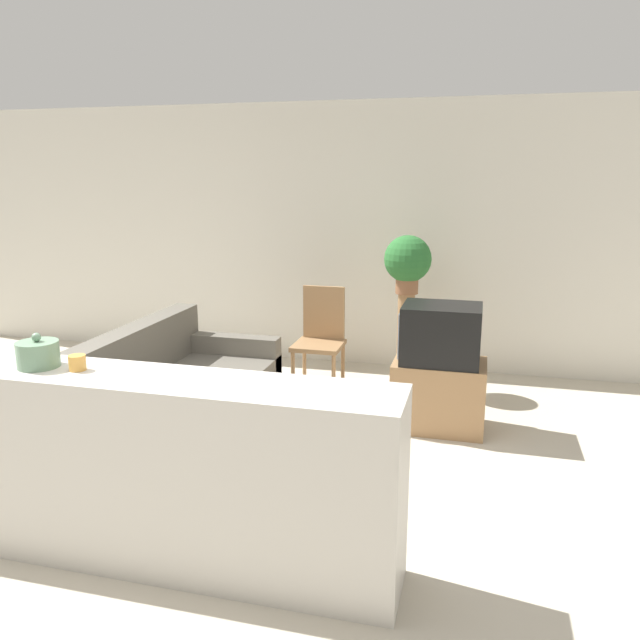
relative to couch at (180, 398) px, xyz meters
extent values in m
plane|color=beige|center=(0.46, -1.23, -0.28)|extent=(14.00, 14.00, 0.00)
cube|color=silver|center=(0.46, 2.20, 1.07)|extent=(9.00, 0.06, 2.70)
cube|color=#605B51|center=(0.05, 0.00, -0.07)|extent=(0.99, 1.76, 0.42)
cube|color=#605B51|center=(-0.34, 0.00, 0.35)|extent=(0.20, 1.76, 0.41)
cube|color=#605B51|center=(0.05, -0.80, 0.01)|extent=(0.99, 0.16, 0.59)
cube|color=#605B51|center=(0.05, 0.80, 0.01)|extent=(0.99, 0.16, 0.59)
cube|color=#9E754C|center=(1.95, 0.61, -0.01)|extent=(0.72, 0.50, 0.55)
cube|color=black|center=(1.95, 0.61, 0.49)|extent=(0.60, 0.47, 0.45)
cube|color=#939EB2|center=(1.65, 0.61, 0.49)|extent=(0.02, 0.39, 0.35)
cube|color=#9E754C|center=(0.81, 1.18, 0.16)|extent=(0.44, 0.44, 0.04)
cube|color=#9E754C|center=(0.81, 1.39, 0.43)|extent=(0.40, 0.04, 0.50)
cylinder|color=#9E754C|center=(0.62, 0.99, -0.07)|extent=(0.04, 0.04, 0.42)
cylinder|color=#9E754C|center=(1.00, 0.99, -0.07)|extent=(0.04, 0.04, 0.42)
cylinder|color=#9E754C|center=(0.62, 1.37, -0.07)|extent=(0.04, 0.04, 0.42)
cylinder|color=#9E754C|center=(1.00, 1.37, -0.07)|extent=(0.04, 0.04, 0.42)
cylinder|color=#9E754C|center=(1.57, 1.50, 0.17)|extent=(0.16, 0.16, 0.91)
cylinder|color=#8E5B3D|center=(1.57, 1.50, 0.70)|extent=(0.21, 0.21, 0.14)
sphere|color=#2D7033|center=(1.57, 1.50, 0.95)|extent=(0.43, 0.43, 0.43)
cube|color=beige|center=(0.46, -1.55, 0.22)|extent=(2.96, 0.44, 1.01)
cylinder|color=gray|center=(0.04, -1.55, 0.79)|extent=(0.21, 0.21, 0.13)
sphere|color=gray|center=(0.04, -1.55, 0.88)|extent=(0.05, 0.05, 0.05)
cylinder|color=gold|center=(0.27, -1.55, 0.77)|extent=(0.09, 0.09, 0.08)
camera|label=1|loc=(2.22, -4.17, 1.70)|focal=35.00mm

